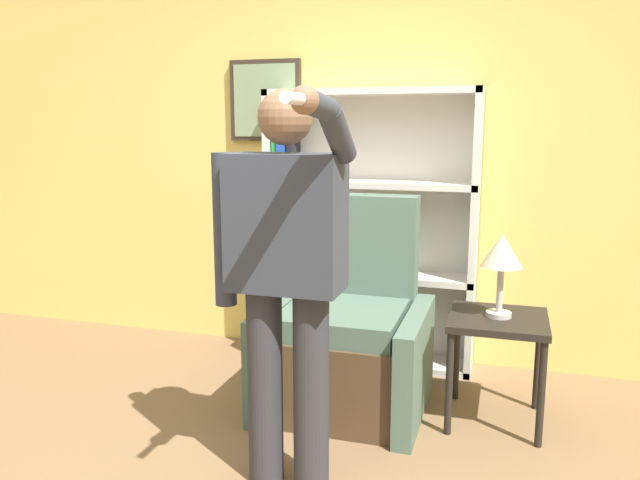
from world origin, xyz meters
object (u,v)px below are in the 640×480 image
person_standing (285,267)px  side_table (498,333)px  bookcase (353,230)px  armchair (348,340)px  table_lamp (502,255)px

person_standing → side_table: size_ratio=2.94×
bookcase → side_table: (0.93, -0.66, -0.38)m
armchair → side_table: 0.79m
bookcase → armchair: (0.15, -0.67, -0.49)m
person_standing → side_table: person_standing is taller
armchair → bookcase: bearing=102.2°
side_table → person_standing: bearing=-133.8°
side_table → table_lamp: size_ratio=1.33×
person_standing → table_lamp: size_ratio=3.90×
armchair → person_standing: person_standing is taller
armchair → person_standing: 1.04m
armchair → table_lamp: (0.78, 0.01, 0.52)m
armchair → person_standing: size_ratio=0.68×
person_standing → table_lamp: bearing=46.2°
bookcase → side_table: bookcase is taller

